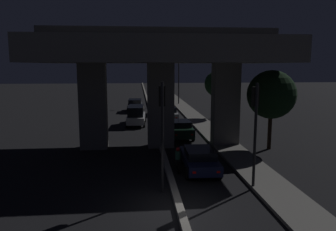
% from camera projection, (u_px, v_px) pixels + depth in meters
% --- Properties ---
extents(ground_plane, '(200.00, 200.00, 0.00)m').
position_uv_depth(ground_plane, '(180.00, 211.00, 13.79)').
color(ground_plane, black).
extents(median_divider, '(0.33, 126.00, 0.23)m').
position_uv_depth(median_divider, '(149.00, 106.00, 48.21)').
color(median_divider, gray).
rests_on(median_divider, ground_plane).
extents(sidewalk_right, '(2.14, 126.00, 0.16)m').
position_uv_depth(sidewalk_right, '(190.00, 113.00, 41.79)').
color(sidewalk_right, slate).
rests_on(sidewalk_right, ground_plane).
extents(elevated_overpass, '(17.47, 10.01, 8.81)m').
position_uv_depth(elevated_overpass, '(160.00, 59.00, 23.80)').
color(elevated_overpass, slate).
rests_on(elevated_overpass, ground_plane).
extents(traffic_light_left_of_median, '(0.30, 0.49, 5.34)m').
position_uv_depth(traffic_light_left_of_median, '(162.00, 118.00, 15.41)').
color(traffic_light_left_of_median, black).
rests_on(traffic_light_left_of_median, ground_plane).
extents(traffic_light_right_of_median, '(0.30, 0.49, 5.26)m').
position_uv_depth(traffic_light_right_of_median, '(255.00, 118.00, 15.83)').
color(traffic_light_right_of_median, black).
rests_on(traffic_light_right_of_median, ground_plane).
extents(street_lamp, '(2.87, 0.32, 7.86)m').
position_uv_depth(street_lamp, '(176.00, 74.00, 50.24)').
color(street_lamp, '#2D2D30').
rests_on(street_lamp, ground_plane).
extents(car_dark_blue_lead, '(2.04, 4.68, 1.35)m').
position_uv_depth(car_dark_blue_lead, '(199.00, 158.00, 18.99)').
color(car_dark_blue_lead, '#141938').
rests_on(car_dark_blue_lead, ground_plane).
extents(car_dark_green_second, '(1.97, 4.56, 1.48)m').
position_uv_depth(car_dark_green_second, '(180.00, 129.00, 27.78)').
color(car_dark_green_second, black).
rests_on(car_dark_green_second, ground_plane).
extents(car_silver_third, '(1.95, 4.06, 1.59)m').
position_uv_depth(car_silver_third, '(169.00, 114.00, 35.56)').
color(car_silver_third, gray).
rests_on(car_silver_third, ground_plane).
extents(car_black_fourth, '(1.91, 4.83, 1.92)m').
position_uv_depth(car_black_fourth, '(164.00, 106.00, 41.22)').
color(car_black_fourth, black).
rests_on(car_black_fourth, ground_plane).
extents(car_dark_red_fifth, '(1.85, 4.08, 1.35)m').
position_uv_depth(car_dark_red_fifth, '(164.00, 102.00, 47.65)').
color(car_dark_red_fifth, '#591414').
rests_on(car_dark_red_fifth, ground_plane).
extents(car_taxi_yellow_sixth, '(1.91, 4.67, 1.46)m').
position_uv_depth(car_taxi_yellow_sixth, '(160.00, 98.00, 53.52)').
color(car_taxi_yellow_sixth, gold).
rests_on(car_taxi_yellow_sixth, ground_plane).
extents(car_white_lead_oncoming, '(2.08, 4.88, 1.97)m').
position_uv_depth(car_white_lead_oncoming, '(136.00, 115.00, 33.67)').
color(car_white_lead_oncoming, silver).
rests_on(car_white_lead_oncoming, ground_plane).
extents(car_grey_second_oncoming, '(2.10, 4.34, 1.63)m').
position_uv_depth(car_grey_second_oncoming, '(135.00, 105.00, 43.55)').
color(car_grey_second_oncoming, '#515459').
rests_on(car_grey_second_oncoming, ground_plane).
extents(motorcycle_black_filtering_near, '(0.33, 1.78, 1.38)m').
position_uv_depth(motorcycle_black_filtering_near, '(178.00, 160.00, 19.08)').
color(motorcycle_black_filtering_near, black).
rests_on(motorcycle_black_filtering_near, ground_plane).
extents(pedestrian_on_sidewalk, '(0.36, 0.36, 1.80)m').
position_uv_depth(pedestrian_on_sidewalk, '(228.00, 132.00, 24.96)').
color(pedestrian_on_sidewalk, '#2D261E').
rests_on(pedestrian_on_sidewalk, sidewalk_right).
extents(roadside_tree_kerbside_near, '(3.49, 3.49, 5.76)m').
position_uv_depth(roadside_tree_kerbside_near, '(271.00, 95.00, 23.44)').
color(roadside_tree_kerbside_near, '#2D2116').
rests_on(roadside_tree_kerbside_near, ground_plane).
extents(roadside_tree_kerbside_mid, '(2.95, 2.95, 5.46)m').
position_uv_depth(roadside_tree_kerbside_mid, '(217.00, 84.00, 37.58)').
color(roadside_tree_kerbside_mid, '#2D2116').
rests_on(roadside_tree_kerbside_mid, ground_plane).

